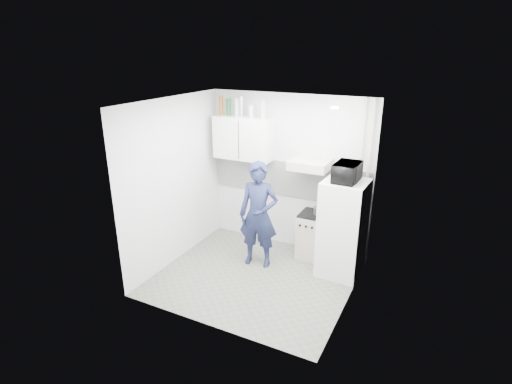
% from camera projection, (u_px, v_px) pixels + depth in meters
% --- Properties ---
extents(floor, '(2.80, 2.80, 0.00)m').
position_uv_depth(floor, '(255.00, 277.00, 6.03)').
color(floor, '#595A4E').
rests_on(floor, ground).
extents(ceiling, '(2.80, 2.80, 0.00)m').
position_uv_depth(ceiling, '(255.00, 102.00, 5.14)').
color(ceiling, white).
rests_on(ceiling, wall_back).
extents(wall_back, '(2.80, 0.00, 2.80)m').
position_uv_depth(wall_back, '(289.00, 173.00, 6.63)').
color(wall_back, silver).
rests_on(wall_back, floor).
extents(wall_left, '(0.00, 2.60, 2.60)m').
position_uv_depth(wall_left, '(174.00, 182.00, 6.18)').
color(wall_left, silver).
rests_on(wall_left, floor).
extents(wall_right, '(0.00, 2.60, 2.60)m').
position_uv_depth(wall_right, '(354.00, 214.00, 4.99)').
color(wall_right, silver).
rests_on(wall_right, floor).
extents(person, '(0.68, 0.51, 1.68)m').
position_uv_depth(person, '(259.00, 215.00, 6.14)').
color(person, '#1A2040').
rests_on(person, floor).
extents(stove, '(0.46, 0.46, 0.74)m').
position_uv_depth(stove, '(313.00, 236.00, 6.50)').
color(stove, '#BDB29C').
rests_on(stove, floor).
extents(fridge, '(0.64, 0.64, 1.48)m').
position_uv_depth(fridge, '(342.00, 229.00, 5.90)').
color(fridge, white).
rests_on(fridge, floor).
extents(stove_top, '(0.44, 0.44, 0.03)m').
position_uv_depth(stove_top, '(314.00, 214.00, 6.37)').
color(stove_top, black).
rests_on(stove_top, stove).
extents(saucepan, '(0.20, 0.20, 0.11)m').
position_uv_depth(saucepan, '(320.00, 211.00, 6.35)').
color(saucepan, silver).
rests_on(saucepan, stove_top).
extents(microwave, '(0.49, 0.34, 0.27)m').
position_uv_depth(microwave, '(347.00, 172.00, 5.60)').
color(microwave, black).
rests_on(microwave, fridge).
extents(bottle_a, '(0.07, 0.07, 0.31)m').
position_uv_depth(bottle_a, '(221.00, 106.00, 6.62)').
color(bottle_a, brown).
rests_on(bottle_a, upper_cabinet).
extents(bottle_b, '(0.07, 0.07, 0.28)m').
position_uv_depth(bottle_b, '(229.00, 107.00, 6.57)').
color(bottle_b, '#144C1E').
rests_on(bottle_b, upper_cabinet).
extents(bottle_c, '(0.07, 0.07, 0.29)m').
position_uv_depth(bottle_c, '(237.00, 107.00, 6.50)').
color(bottle_c, '#B2B7BC').
rests_on(bottle_c, upper_cabinet).
extents(bottle_d, '(0.07, 0.07, 0.33)m').
position_uv_depth(bottle_d, '(241.00, 107.00, 6.46)').
color(bottle_d, silver).
rests_on(bottle_d, upper_cabinet).
extents(canister_a, '(0.08, 0.08, 0.20)m').
position_uv_depth(canister_a, '(251.00, 111.00, 6.40)').
color(canister_a, '#B2B7BC').
rests_on(canister_a, upper_cabinet).
extents(bottle_e, '(0.08, 0.08, 0.31)m').
position_uv_depth(bottle_e, '(263.00, 109.00, 6.29)').
color(bottle_e, '#B2B7BC').
rests_on(bottle_e, upper_cabinet).
extents(upper_cabinet, '(1.00, 0.35, 0.70)m').
position_uv_depth(upper_cabinet, '(244.00, 138.00, 6.62)').
color(upper_cabinet, white).
rests_on(upper_cabinet, wall_back).
extents(range_hood, '(0.60, 0.50, 0.14)m').
position_uv_depth(range_hood, '(310.00, 164.00, 6.14)').
color(range_hood, '#BDB29C').
rests_on(range_hood, wall_back).
extents(backsplash, '(2.74, 0.03, 0.60)m').
position_uv_depth(backsplash, '(288.00, 179.00, 6.66)').
color(backsplash, white).
rests_on(backsplash, wall_back).
extents(pipe_a, '(0.05, 0.05, 2.60)m').
position_uv_depth(pipe_a, '(367.00, 186.00, 6.02)').
color(pipe_a, '#BDB29C').
rests_on(pipe_a, floor).
extents(pipe_b, '(0.04, 0.04, 2.60)m').
position_uv_depth(pipe_b, '(359.00, 185.00, 6.07)').
color(pipe_b, '#BDB29C').
rests_on(pipe_b, floor).
extents(ceiling_spot_fixture, '(0.10, 0.10, 0.02)m').
position_uv_depth(ceiling_spot_fixture, '(335.00, 108.00, 4.90)').
color(ceiling_spot_fixture, white).
rests_on(ceiling_spot_fixture, ceiling).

